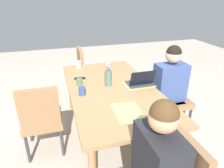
% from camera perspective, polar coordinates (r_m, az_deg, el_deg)
% --- Properties ---
extents(ground_plane, '(10.00, 10.00, 0.00)m').
position_cam_1_polar(ground_plane, '(2.87, 0.00, -14.30)').
color(ground_plane, '#B2A899').
extents(dining_table, '(1.92, 1.02, 0.73)m').
position_cam_1_polar(dining_table, '(2.52, 0.00, -2.57)').
color(dining_table, '#9E754C').
rests_on(dining_table, ground_plane).
extents(chair_near_left_near, '(0.44, 0.44, 0.90)m').
position_cam_1_polar(chair_near_left_near, '(2.98, 15.65, -2.42)').
color(chair_near_left_near, olive).
rests_on(chair_near_left_near, ground_plane).
extents(person_near_left_near, '(0.36, 0.40, 1.19)m').
position_cam_1_polar(person_near_left_near, '(2.88, 15.44, -2.73)').
color(person_near_left_near, '#2D2D33').
rests_on(person_near_left_near, ground_plane).
extents(chair_far_left_far, '(0.44, 0.44, 0.90)m').
position_cam_1_polar(chair_far_left_far, '(2.48, -18.95, -8.68)').
color(chair_far_left_far, olive).
rests_on(chair_far_left_far, ground_plane).
extents(chair_head_right_right_near, '(0.44, 0.44, 0.90)m').
position_cam_1_polar(chair_head_right_right_near, '(3.73, -6.83, 3.86)').
color(chair_head_right_right_near, olive).
rests_on(chair_head_right_right_near, ground_plane).
extents(flower_vase, '(0.10, 0.09, 0.31)m').
position_cam_1_polar(flower_vase, '(2.49, -1.08, 3.02)').
color(flower_vase, '#4C6B60').
rests_on(flower_vase, dining_table).
extents(placemat_near_left_near, '(0.28, 0.37, 0.00)m').
position_cam_1_polar(placemat_near_left_near, '(2.59, 7.42, -0.07)').
color(placemat_near_left_near, '#9EBC66').
rests_on(placemat_near_left_near, dining_table).
extents(placemat_head_left_left_mid, '(0.37, 0.28, 0.00)m').
position_cam_1_polar(placemat_head_left_left_mid, '(2.01, 4.42, -7.72)').
color(placemat_head_left_left_mid, '#9EBC66').
rests_on(placemat_head_left_left_mid, dining_table).
extents(laptop_near_left_near, '(0.22, 0.32, 0.21)m').
position_cam_1_polar(laptop_near_left_near, '(2.56, 7.91, 0.59)').
color(laptop_near_left_near, '#38383D').
rests_on(laptop_near_left_near, dining_table).
extents(coffee_mug_near_left, '(0.07, 0.07, 0.10)m').
position_cam_1_polar(coffee_mug_near_left, '(3.19, -9.27, 5.43)').
color(coffee_mug_near_left, white).
rests_on(coffee_mug_near_left, dining_table).
extents(coffee_mug_near_right, '(0.07, 0.07, 0.08)m').
position_cam_1_polar(coffee_mug_near_right, '(2.57, -9.01, 0.57)').
color(coffee_mug_near_right, '#47704C').
rests_on(coffee_mug_near_right, dining_table).
extents(coffee_mug_centre_left, '(0.08, 0.08, 0.09)m').
position_cam_1_polar(coffee_mug_centre_left, '(2.33, -8.28, -1.91)').
color(coffee_mug_centre_left, '#33477A').
rests_on(coffee_mug_centre_left, dining_table).
extents(phone_black, '(0.09, 0.16, 0.01)m').
position_cam_1_polar(phone_black, '(2.77, -8.91, 1.54)').
color(phone_black, black).
rests_on(phone_black, dining_table).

